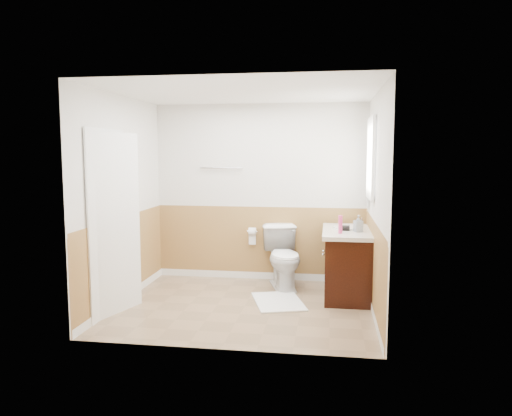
% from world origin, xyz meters
% --- Properties ---
extents(floor, '(3.00, 3.00, 0.00)m').
position_xyz_m(floor, '(0.00, 0.00, 0.00)').
color(floor, '#8C7051').
rests_on(floor, ground).
extents(ceiling, '(3.00, 3.00, 0.00)m').
position_xyz_m(ceiling, '(0.00, 0.00, 2.50)').
color(ceiling, white).
rests_on(ceiling, floor).
extents(wall_back, '(3.00, 0.00, 3.00)m').
position_xyz_m(wall_back, '(0.00, 1.30, 1.25)').
color(wall_back, silver).
rests_on(wall_back, floor).
extents(wall_front, '(3.00, 0.00, 3.00)m').
position_xyz_m(wall_front, '(0.00, -1.30, 1.25)').
color(wall_front, silver).
rests_on(wall_front, floor).
extents(wall_left, '(0.00, 3.00, 3.00)m').
position_xyz_m(wall_left, '(-1.50, 0.00, 1.25)').
color(wall_left, silver).
rests_on(wall_left, floor).
extents(wall_right, '(0.00, 3.00, 3.00)m').
position_xyz_m(wall_right, '(1.50, 0.00, 1.25)').
color(wall_right, silver).
rests_on(wall_right, floor).
extents(wainscot_back, '(3.00, 0.00, 3.00)m').
position_xyz_m(wainscot_back, '(0.00, 1.29, 0.50)').
color(wainscot_back, '#A57642').
rests_on(wainscot_back, floor).
extents(wainscot_front, '(3.00, 0.00, 3.00)m').
position_xyz_m(wainscot_front, '(0.00, -1.29, 0.50)').
color(wainscot_front, '#A57642').
rests_on(wainscot_front, floor).
extents(wainscot_left, '(0.00, 2.60, 2.60)m').
position_xyz_m(wainscot_left, '(-1.49, 0.00, 0.50)').
color(wainscot_left, '#A57642').
rests_on(wainscot_left, floor).
extents(wainscot_right, '(0.00, 2.60, 2.60)m').
position_xyz_m(wainscot_right, '(1.49, 0.00, 0.50)').
color(wainscot_right, '#A57642').
rests_on(wainscot_right, floor).
extents(toilet, '(0.68, 0.91, 0.82)m').
position_xyz_m(toilet, '(0.38, 0.90, 0.41)').
color(toilet, white).
rests_on(toilet, floor).
extents(bath_mat, '(0.76, 0.93, 0.02)m').
position_xyz_m(bath_mat, '(0.38, 0.20, 0.01)').
color(bath_mat, silver).
rests_on(bath_mat, floor).
extents(vanity_cabinet, '(0.55, 1.10, 0.80)m').
position_xyz_m(vanity_cabinet, '(1.21, 0.62, 0.40)').
color(vanity_cabinet, black).
rests_on(vanity_cabinet, floor).
extents(vanity_knob_left, '(0.03, 0.03, 0.03)m').
position_xyz_m(vanity_knob_left, '(0.91, 0.52, 0.55)').
color(vanity_knob_left, silver).
rests_on(vanity_knob_left, vanity_cabinet).
extents(vanity_knob_right, '(0.03, 0.03, 0.03)m').
position_xyz_m(vanity_knob_right, '(0.91, 0.72, 0.55)').
color(vanity_knob_right, silver).
rests_on(vanity_knob_right, vanity_cabinet).
extents(countertop, '(0.60, 1.15, 0.05)m').
position_xyz_m(countertop, '(1.20, 0.62, 0.83)').
color(countertop, beige).
rests_on(countertop, vanity_cabinet).
extents(sink_basin, '(0.36, 0.36, 0.02)m').
position_xyz_m(sink_basin, '(1.21, 0.77, 0.86)').
color(sink_basin, white).
rests_on(sink_basin, countertop).
extents(faucet, '(0.02, 0.02, 0.14)m').
position_xyz_m(faucet, '(1.39, 0.77, 0.92)').
color(faucet, silver).
rests_on(faucet, countertop).
extents(lotion_bottle, '(0.05, 0.05, 0.22)m').
position_xyz_m(lotion_bottle, '(1.11, 0.32, 0.96)').
color(lotion_bottle, '#D63778').
rests_on(lotion_bottle, countertop).
extents(soap_dispenser, '(0.12, 0.12, 0.21)m').
position_xyz_m(soap_dispenser, '(1.33, 0.49, 0.95)').
color(soap_dispenser, gray).
rests_on(soap_dispenser, countertop).
extents(hair_dryer_body, '(0.14, 0.07, 0.07)m').
position_xyz_m(hair_dryer_body, '(1.16, 0.54, 0.89)').
color(hair_dryer_body, black).
rests_on(hair_dryer_body, countertop).
extents(hair_dryer_handle, '(0.03, 0.03, 0.07)m').
position_xyz_m(hair_dryer_handle, '(1.13, 0.56, 0.86)').
color(hair_dryer_handle, black).
rests_on(hair_dryer_handle, countertop).
extents(mirror_panel, '(0.02, 0.35, 0.90)m').
position_xyz_m(mirror_panel, '(1.48, 1.10, 1.55)').
color(mirror_panel, silver).
rests_on(mirror_panel, wall_right).
extents(window_frame, '(0.04, 0.80, 1.00)m').
position_xyz_m(window_frame, '(1.47, 0.59, 1.75)').
color(window_frame, white).
rests_on(window_frame, wall_right).
extents(window_glass, '(0.01, 0.70, 0.90)m').
position_xyz_m(window_glass, '(1.49, 0.59, 1.75)').
color(window_glass, white).
rests_on(window_glass, wall_right).
extents(door, '(0.29, 0.78, 2.04)m').
position_xyz_m(door, '(-1.40, -0.45, 1.02)').
color(door, white).
rests_on(door, wall_left).
extents(door_frame, '(0.02, 0.92, 2.10)m').
position_xyz_m(door_frame, '(-1.48, -0.45, 1.03)').
color(door_frame, white).
rests_on(door_frame, wall_left).
extents(door_knob, '(0.06, 0.06, 0.06)m').
position_xyz_m(door_knob, '(-1.34, -0.12, 0.95)').
color(door_knob, silver).
rests_on(door_knob, door).
extents(towel_bar, '(0.62, 0.02, 0.02)m').
position_xyz_m(towel_bar, '(-0.55, 1.25, 1.60)').
color(towel_bar, silver).
rests_on(towel_bar, wall_back).
extents(tp_holder_bar, '(0.14, 0.02, 0.02)m').
position_xyz_m(tp_holder_bar, '(-0.10, 1.23, 0.70)').
color(tp_holder_bar, silver).
rests_on(tp_holder_bar, wall_back).
extents(tp_roll, '(0.10, 0.11, 0.11)m').
position_xyz_m(tp_roll, '(-0.10, 1.23, 0.70)').
color(tp_roll, white).
rests_on(tp_roll, tp_holder_bar).
extents(tp_sheet, '(0.10, 0.01, 0.16)m').
position_xyz_m(tp_sheet, '(-0.10, 1.23, 0.59)').
color(tp_sheet, white).
rests_on(tp_sheet, tp_roll).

